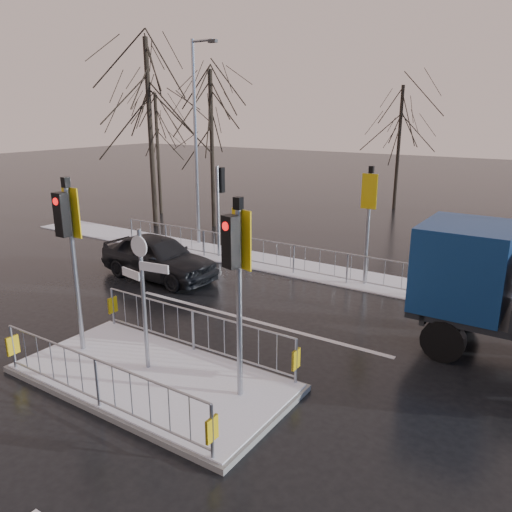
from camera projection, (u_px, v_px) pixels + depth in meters
The scene contains 12 objects.
ground at pixel (152, 381), 10.57m from camera, with size 120.00×120.00×0.00m, color black.
snow_verge at pixel (327, 274), 17.48m from camera, with size 30.00×2.00×0.04m, color white.
lane_markings at pixel (141, 387), 10.30m from camera, with size 8.00×11.38×0.01m.
traffic_island at pixel (151, 364), 10.47m from camera, with size 6.00×3.04×4.15m.
far_kerb_fixtures at pixel (329, 251), 16.64m from camera, with size 18.00×0.65×3.83m.
car_far_lane at pixel (158, 257), 16.92m from camera, with size 1.76×4.38×1.49m, color black.
flatbed_truck at pixel (506, 290), 11.29m from camera, with size 6.51×2.38×3.01m.
tree_near_a at pixel (149, 98), 23.22m from camera, with size 4.75×4.75×8.97m.
tree_near_b at pixel (211, 119), 23.38m from camera, with size 4.00×4.00×7.55m.
tree_near_c at pixel (157, 131), 26.72m from camera, with size 3.50×3.50×6.61m.
tree_far_a at pixel (400, 124), 27.98m from camera, with size 3.75×3.75×7.08m.
street_lamp_left at pixel (197, 137), 20.33m from camera, with size 1.25×0.18×8.20m.
Camera 1 is at (6.98, -6.69, 5.48)m, focal length 35.00 mm.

